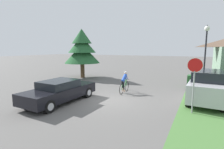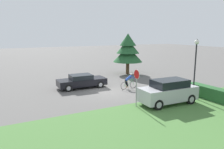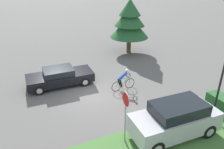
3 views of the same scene
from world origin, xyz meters
name	(u,v)px [view 1 (image 1 of 3)]	position (x,y,z in m)	size (l,w,h in m)	color
ground_plane	(108,100)	(0.00, 0.00, 0.00)	(140.00, 140.00, 0.00)	#5B5956
sedan_left_lane	(60,91)	(-2.40, -1.64, 0.68)	(2.05, 4.83, 1.35)	black
cyclist	(124,83)	(0.14, 2.30, 0.75)	(0.44, 1.87, 1.57)	black
parked_suv_right	(207,86)	(5.50, 2.52, 0.95)	(2.06, 4.63, 1.91)	#B7B7BC
stop_sign	(194,75)	(4.84, 0.00, 1.97)	(0.71, 0.07, 2.79)	gray
street_lamp	(206,45)	(5.32, 5.47, 3.51)	(0.37, 0.37, 4.95)	black
conifer_tall_near	(82,49)	(-6.73, 6.45, 3.23)	(3.88, 3.88, 5.37)	#4C3823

